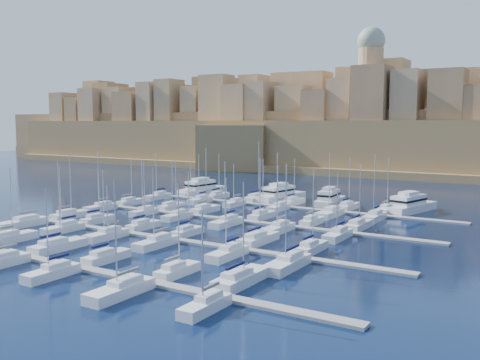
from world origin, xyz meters
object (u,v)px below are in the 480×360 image
Objects in this scene: motor_yacht_a at (202,188)px; motor_yacht_d at (410,205)px; motor_yacht_b at (280,195)px; sailboat_4 at (177,271)px; sailboat_2 at (58,246)px; motor_yacht_c at (329,199)px.

motor_yacht_a is 0.95× the size of motor_yacht_d.
motor_yacht_a is 25.94m from motor_yacht_b.
sailboat_2 is at bearing 177.50° from sailboat_4.
sailboat_4 is 0.92× the size of motor_yacht_c.
motor_yacht_c is 0.81× the size of motor_yacht_d.
motor_yacht_a and motor_yacht_c have the same top height.
motor_yacht_a is 0.97× the size of motor_yacht_b.
motor_yacht_a is (-20.70, 69.47, 0.97)m from sailboat_2.
motor_yacht_d is at bearing 4.12° from motor_yacht_c.
motor_yacht_c is at bearing -1.60° from motor_yacht_a.
motor_yacht_a and motor_yacht_b have the same top height.
motor_yacht_d is at bearing 60.28° from sailboat_2.
sailboat_4 is (26.05, -1.14, -0.03)m from sailboat_2.
motor_yacht_b is 34.57m from motor_yacht_d.
motor_yacht_a is 40.83m from motor_yacht_c.
motor_yacht_c is (20.12, 68.33, 0.97)m from sailboat_2.
motor_yacht_d is at bearing 79.01° from sailboat_4.
motor_yacht_b is at bearing 85.70° from sailboat_2.
sailboat_2 reaches higher than sailboat_4.
sailboat_2 is 26.07m from sailboat_4.
sailboat_2 reaches higher than motor_yacht_c.
sailboat_4 is 72.22m from motor_yacht_d.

